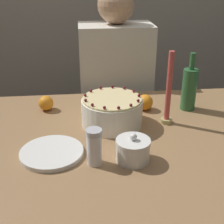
# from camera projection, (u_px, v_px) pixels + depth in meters

# --- Properties ---
(dining_table) EXTENTS (1.23, 0.95, 0.74)m
(dining_table) POSITION_uv_depth(u_px,v_px,m) (133.00, 164.00, 1.23)
(dining_table) COLOR #936D47
(dining_table) RESTS_ON ground_plane
(cake) EXTENTS (0.25, 0.25, 0.13)m
(cake) POSITION_uv_depth(u_px,v_px,m) (112.00, 111.00, 1.26)
(cake) COLOR white
(cake) RESTS_ON dining_table
(sugar_bowl) EXTENTS (0.12, 0.12, 0.10)m
(sugar_bowl) POSITION_uv_depth(u_px,v_px,m) (133.00, 150.00, 1.03)
(sugar_bowl) COLOR white
(sugar_bowl) RESTS_ON dining_table
(sugar_shaker) EXTENTS (0.05, 0.05, 0.13)m
(sugar_shaker) POSITION_uv_depth(u_px,v_px,m) (94.00, 147.00, 1.01)
(sugar_shaker) COLOR white
(sugar_shaker) RESTS_ON dining_table
(plate_stack) EXTENTS (0.22, 0.22, 0.02)m
(plate_stack) POSITION_uv_depth(u_px,v_px,m) (52.00, 153.00, 1.08)
(plate_stack) COLOR white
(plate_stack) RESTS_ON dining_table
(candle) EXTENTS (0.05, 0.05, 0.30)m
(candle) POSITION_uv_depth(u_px,v_px,m) (168.00, 95.00, 1.25)
(candle) COLOR tan
(candle) RESTS_ON dining_table
(bottle) EXTENTS (0.07, 0.07, 0.26)m
(bottle) POSITION_uv_depth(u_px,v_px,m) (189.00, 88.00, 1.38)
(bottle) COLOR #2D6638
(bottle) RESTS_ON dining_table
(orange_fruit_1) EXTENTS (0.07, 0.07, 0.07)m
(orange_fruit_1) POSITION_uv_depth(u_px,v_px,m) (46.00, 103.00, 1.40)
(orange_fruit_1) COLOR orange
(orange_fruit_1) RESTS_ON dining_table
(orange_fruit_2) EXTENTS (0.07, 0.07, 0.07)m
(orange_fruit_2) POSITION_uv_depth(u_px,v_px,m) (145.00, 102.00, 1.40)
(orange_fruit_2) COLOR orange
(orange_fruit_2) RESTS_ON dining_table
(person_man_blue_shirt) EXTENTS (0.40, 0.34, 1.24)m
(person_man_blue_shirt) POSITION_uv_depth(u_px,v_px,m) (115.00, 110.00, 1.87)
(person_man_blue_shirt) COLOR #595960
(person_man_blue_shirt) RESTS_ON ground_plane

